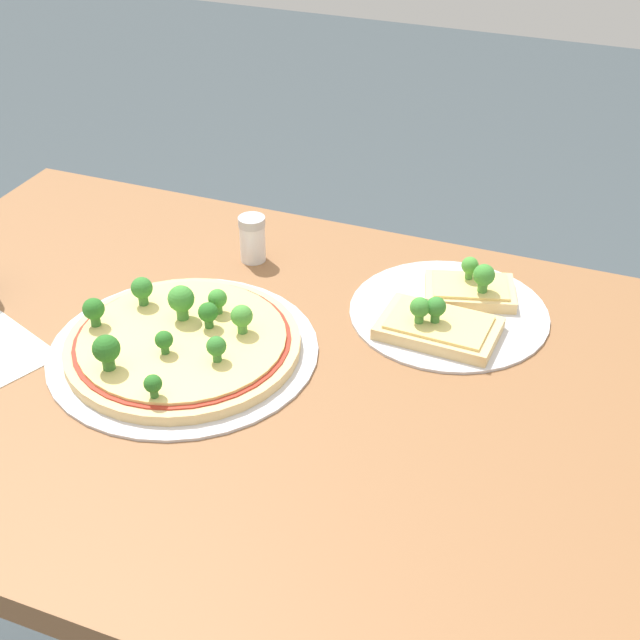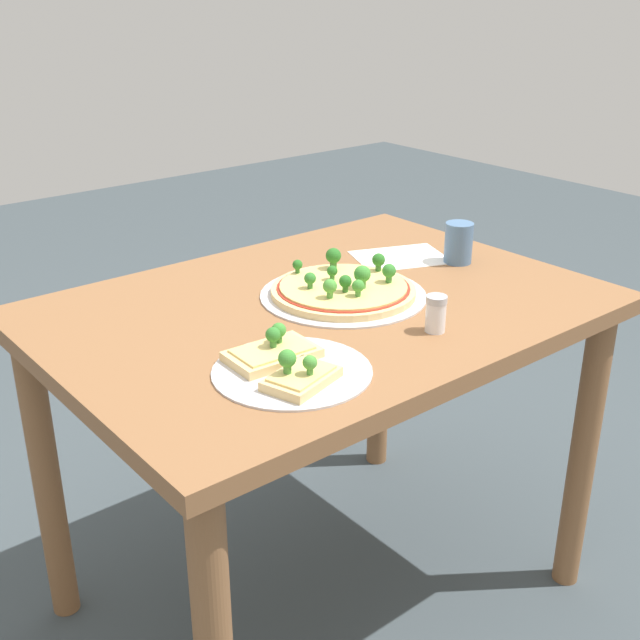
% 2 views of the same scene
% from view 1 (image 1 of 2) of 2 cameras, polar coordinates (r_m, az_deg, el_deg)
% --- Properties ---
extents(dining_table, '(1.10, 0.79, 0.75)m').
position_cam_1_polar(dining_table, '(1.19, -5.87, -6.86)').
color(dining_table, brown).
rests_on(dining_table, ground_plane).
extents(pizza_tray_whole, '(0.34, 0.34, 0.07)m').
position_cam_1_polar(pizza_tray_whole, '(1.14, -8.90, -1.47)').
color(pizza_tray_whole, silver).
rests_on(pizza_tray_whole, dining_table).
extents(pizza_tray_slice, '(0.27, 0.27, 0.06)m').
position_cam_1_polar(pizza_tray_slice, '(1.20, 8.38, 0.64)').
color(pizza_tray_slice, silver).
rests_on(pizza_tray_slice, dining_table).
extents(condiment_shaker, '(0.04, 0.04, 0.07)m').
position_cam_1_polar(condiment_shaker, '(1.31, -4.35, 5.23)').
color(condiment_shaker, silver).
rests_on(condiment_shaker, dining_table).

